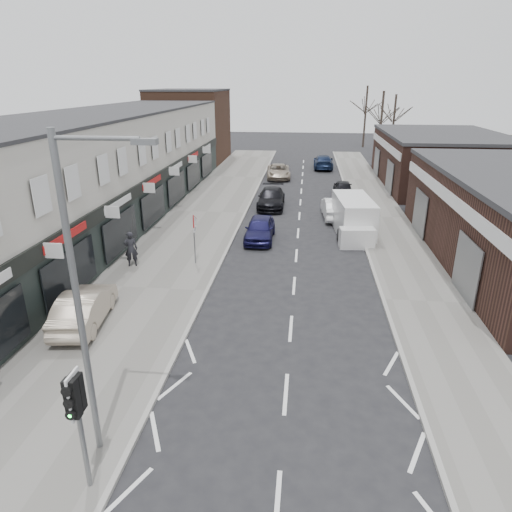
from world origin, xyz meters
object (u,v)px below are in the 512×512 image
(traffic_light, at_px, (76,405))
(parked_car_right_a, at_px, (335,208))
(sedan_on_pavement, at_px, (84,307))
(parked_car_left_c, at_px, (279,171))
(pedestrian, at_px, (131,249))
(street_lamp, at_px, (83,289))
(parked_car_left_a, at_px, (260,229))
(white_van, at_px, (353,217))
(warning_sign, at_px, (194,225))
(parked_car_right_b, at_px, (343,187))
(parked_car_right_c, at_px, (323,162))
(parked_car_left_b, at_px, (271,198))

(traffic_light, bearing_deg, parked_car_right_a, 73.97)
(sedan_on_pavement, xyz_separation_m, parked_car_left_c, (5.62, 30.21, -0.14))
(traffic_light, bearing_deg, pedestrian, 106.48)
(sedan_on_pavement, bearing_deg, street_lamp, 111.77)
(pedestrian, relative_size, parked_car_left_c, 0.38)
(sedan_on_pavement, relative_size, parked_car_left_a, 1.01)
(white_van, bearing_deg, parked_car_left_c, 102.78)
(sedan_on_pavement, height_order, parked_car_left_a, sedan_on_pavement)
(traffic_light, height_order, warning_sign, traffic_light)
(street_lamp, height_order, parked_car_right_b, street_lamp)
(parked_car_left_c, bearing_deg, parked_car_right_c, 47.77)
(street_lamp, bearing_deg, parked_car_left_a, 82.57)
(parked_car_right_a, bearing_deg, sedan_on_pavement, 54.07)
(parked_car_left_c, bearing_deg, parked_car_left_b, -93.71)
(warning_sign, distance_m, white_van, 10.69)
(pedestrian, distance_m, parked_car_right_a, 15.03)
(parked_car_left_a, distance_m, parked_car_right_c, 25.41)
(parked_car_right_c, bearing_deg, parked_car_left_a, 79.92)
(parked_car_left_c, height_order, parked_car_right_c, parked_car_right_c)
(white_van, xyz_separation_m, parked_car_left_c, (-5.76, 17.24, -0.39))
(street_lamp, xyz_separation_m, parked_car_right_a, (6.96, 22.58, -3.90))
(white_van, height_order, parked_car_left_c, white_van)
(parked_car_left_a, bearing_deg, parked_car_right_a, 48.47)
(white_van, xyz_separation_m, sedan_on_pavement, (-11.38, -12.97, -0.25))
(parked_car_left_b, relative_size, parked_car_right_a, 1.10)
(white_van, relative_size, parked_car_left_a, 1.43)
(street_lamp, xyz_separation_m, warning_sign, (-0.63, 12.80, -2.42))
(parked_car_left_a, xyz_separation_m, parked_car_left_c, (-0.09, 19.10, -0.03))
(parked_car_right_c, bearing_deg, parked_car_right_b, 96.00)
(sedan_on_pavement, bearing_deg, parked_car_right_c, -113.38)
(parked_car_left_a, relative_size, parked_car_left_c, 0.85)
(street_lamp, bearing_deg, sedan_on_pavement, 119.41)
(warning_sign, relative_size, parked_car_left_a, 0.65)
(warning_sign, height_order, white_van, warning_sign)
(street_lamp, relative_size, pedestrian, 4.36)
(white_van, bearing_deg, parked_car_right_a, 99.75)
(parked_car_right_a, bearing_deg, pedestrian, 40.60)
(parked_car_right_b, bearing_deg, parked_car_left_b, 40.36)
(parked_car_left_c, distance_m, parked_car_right_b, 8.82)
(parked_car_left_b, relative_size, parked_car_left_c, 1.00)
(white_van, height_order, parked_car_left_b, white_van)
(warning_sign, relative_size, pedestrian, 1.47)
(sedan_on_pavement, bearing_deg, warning_sign, -120.58)
(sedan_on_pavement, distance_m, parked_car_left_c, 30.73)
(sedan_on_pavement, height_order, parked_car_right_b, sedan_on_pavement)
(parked_car_right_b, relative_size, parked_car_right_c, 0.73)
(pedestrian, bearing_deg, sedan_on_pavement, 72.50)
(street_lamp, bearing_deg, white_van, 67.47)
(parked_car_left_c, height_order, parked_car_right_a, parked_car_right_a)
(traffic_light, xyz_separation_m, parked_car_right_c, (6.60, 43.47, -1.68))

